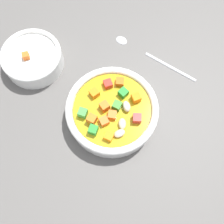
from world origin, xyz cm
name	(u,v)px	position (x,y,z in cm)	size (l,w,h in cm)	color
ground_plane	(112,117)	(0.00, 0.00, -1.00)	(140.00, 140.00, 2.00)	#565451
soup_bowl_main	(112,111)	(0.02, -0.01, 3.02)	(20.55, 20.55, 6.74)	white
spoon	(150,55)	(-11.30, 15.16, 0.41)	(20.10, 14.29, 0.89)	silver
side_bowl_small	(33,58)	(-20.38, -12.48, 2.55)	(14.63, 14.63, 5.52)	white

